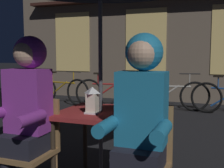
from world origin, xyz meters
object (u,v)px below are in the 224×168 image
object	(u,v)px
chair_right	(142,159)
person_left_hooded	(26,104)
lantern	(92,100)
book	(127,108)
bicycle_second	(110,92)
chair_left	(32,144)
bicycle_third	(171,95)
person_right_hooded	(141,112)
cafe_table	(101,122)
bicycle_nearest	(61,90)

from	to	relation	value
chair_right	person_left_hooded	size ratio (longest dim) A/B	0.62
lantern	book	xyz separation A→B (m)	(0.23, 0.27, -0.11)
chair_right	bicycle_second	world-z (taller)	chair_right
chair_left	person_left_hooded	world-z (taller)	person_left_hooded
person_left_hooded	bicycle_third	xyz separation A→B (m)	(0.54, 4.34, -0.50)
person_right_hooded	bicycle_second	distance (m)	4.70
lantern	bicycle_second	bearing A→B (deg)	108.68
chair_left	person_right_hooded	bearing A→B (deg)	-3.39
person_right_hooded	bicycle_second	bearing A→B (deg)	113.38
person_right_hooded	book	bearing A→B (deg)	115.75
person_left_hooded	bicycle_second	bearing A→B (deg)	101.78
chair_left	person_left_hooded	distance (m)	0.36
book	lantern	bearing A→B (deg)	-143.09
cafe_table	chair_left	size ratio (longest dim) A/B	0.85
chair_left	bicycle_nearest	xyz separation A→B (m)	(-2.17, 4.18, -0.14)
chair_left	bicycle_third	bearing A→B (deg)	82.82
chair_left	person_right_hooded	xyz separation A→B (m)	(0.96, -0.06, 0.36)
lantern	chair_right	xyz separation A→B (m)	(0.51, -0.25, -0.37)
chair_right	person_right_hooded	bearing A→B (deg)	-90.00
person_left_hooded	book	size ratio (longest dim) A/B	7.00
bicycle_third	book	size ratio (longest dim) A/B	8.27
lantern	bicycle_second	world-z (taller)	lantern
person_right_hooded	chair_right	bearing A→B (deg)	90.00
chair_right	bicycle_nearest	xyz separation A→B (m)	(-3.13, 4.18, -0.14)
person_right_hooded	bicycle_second	xyz separation A→B (m)	(-1.85, 4.29, -0.50)
cafe_table	chair_right	xyz separation A→B (m)	(0.48, -0.37, -0.15)
lantern	person_right_hooded	xyz separation A→B (m)	(0.51, -0.31, -0.01)
bicycle_third	person_left_hooded	bearing A→B (deg)	-97.09
cafe_table	chair_left	distance (m)	0.62
cafe_table	person_left_hooded	world-z (taller)	person_left_hooded
lantern	chair_right	distance (m)	0.68
bicycle_third	bicycle_second	bearing A→B (deg)	-178.25
person_left_hooded	book	xyz separation A→B (m)	(0.68, 0.58, -0.09)
chair_right	bicycle_second	bearing A→B (deg)	113.66
chair_right	person_left_hooded	world-z (taller)	person_left_hooded
cafe_table	bicycle_second	distance (m)	4.11
cafe_table	chair_right	world-z (taller)	chair_right
person_right_hooded	lantern	bearing A→B (deg)	148.87
person_right_hooded	book	distance (m)	0.65
person_right_hooded	bicycle_nearest	world-z (taller)	person_right_hooded
cafe_table	bicycle_third	distance (m)	3.92
lantern	person_right_hooded	bearing A→B (deg)	-31.13
book	cafe_table	bearing A→B (deg)	-155.58
cafe_table	person_right_hooded	xyz separation A→B (m)	(0.48, -0.43, 0.21)
bicycle_second	bicycle_third	distance (m)	1.43
person_left_hooded	person_right_hooded	bearing A→B (deg)	0.00
person_right_hooded	book	xyz separation A→B (m)	(-0.28, 0.58, -0.09)
lantern	cafe_table	bearing A→B (deg)	76.77
person_left_hooded	bicycle_third	size ratio (longest dim) A/B	0.85
lantern	book	distance (m)	0.37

